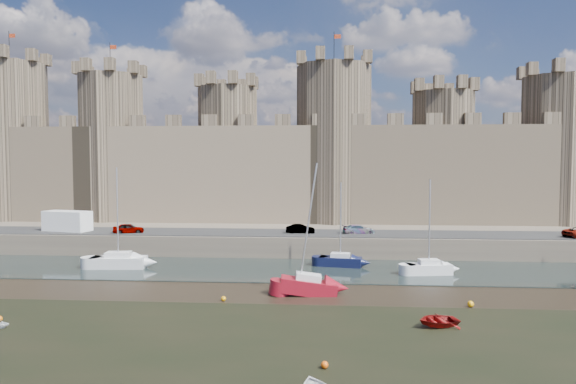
% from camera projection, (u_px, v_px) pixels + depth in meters
% --- Properties ---
extents(ground, '(160.00, 160.00, 0.00)m').
position_uv_depth(ground, '(311.00, 358.00, 29.51)').
color(ground, black).
rests_on(ground, ground).
extents(water_channel, '(160.00, 12.00, 0.08)m').
position_uv_depth(water_channel, '(317.00, 270.00, 53.41)').
color(water_channel, black).
rests_on(water_channel, ground).
extents(quay, '(160.00, 60.00, 2.50)m').
position_uv_depth(quay, '(321.00, 220.00, 89.18)').
color(quay, '#4C443A').
rests_on(quay, ground).
extents(road, '(160.00, 7.00, 0.10)m').
position_uv_depth(road, '(319.00, 233.00, 63.22)').
color(road, black).
rests_on(road, quay).
extents(castle, '(108.50, 11.00, 29.00)m').
position_uv_depth(castle, '(316.00, 160.00, 76.68)').
color(castle, '#42382B').
rests_on(castle, quay).
extents(car_0, '(3.95, 2.42, 1.26)m').
position_uv_depth(car_0, '(129.00, 228.00, 63.25)').
color(car_0, gray).
rests_on(car_0, quay).
extents(car_1, '(3.53, 1.24, 1.16)m').
position_uv_depth(car_1, '(300.00, 229.00, 63.11)').
color(car_1, gray).
rests_on(car_1, quay).
extents(car_2, '(4.16, 2.35, 1.14)m').
position_uv_depth(car_2, '(359.00, 229.00, 62.87)').
color(car_2, gray).
rests_on(car_2, quay).
extents(van, '(6.40, 3.81, 2.61)m').
position_uv_depth(van, '(67.00, 221.00, 64.96)').
color(van, white).
rests_on(van, quay).
extents(sailboat_0, '(5.86, 2.66, 10.68)m').
position_uv_depth(sailboat_0, '(118.00, 261.00, 54.45)').
color(sailboat_0, silver).
rests_on(sailboat_0, ground).
extents(sailboat_1, '(4.74, 2.46, 9.04)m').
position_uv_depth(sailboat_1, '(340.00, 260.00, 55.28)').
color(sailboat_1, black).
rests_on(sailboat_1, ground).
extents(sailboat_2, '(4.59, 2.30, 9.50)m').
position_uv_depth(sailboat_2, '(429.00, 267.00, 51.32)').
color(sailboat_2, silver).
rests_on(sailboat_2, ground).
extents(sailboat_4, '(4.96, 2.29, 11.26)m').
position_uv_depth(sailboat_4, '(308.00, 285.00, 43.75)').
color(sailboat_4, maroon).
rests_on(sailboat_4, ground).
extents(dinghy_3, '(1.34, 1.17, 0.68)m').
position_uv_depth(dinghy_3, '(0.00, 323.00, 34.81)').
color(dinghy_3, silver).
rests_on(dinghy_3, ground).
extents(dinghy_4, '(3.78, 3.35, 0.65)m').
position_uv_depth(dinghy_4, '(438.00, 322.00, 35.10)').
color(dinghy_4, maroon).
rests_on(dinghy_4, ground).
extents(buoy_1, '(0.41, 0.41, 0.41)m').
position_uv_depth(buoy_1, '(224.00, 299.00, 41.67)').
color(buoy_1, '#F09D0A').
rests_on(buoy_1, ground).
extents(buoy_2, '(0.41, 0.41, 0.41)m').
position_uv_depth(buoy_2, '(325.00, 365.00, 28.00)').
color(buoy_2, '#D34C09').
rests_on(buoy_2, ground).
extents(buoy_3, '(0.51, 0.51, 0.51)m').
position_uv_depth(buoy_3, '(471.00, 304.00, 39.88)').
color(buoy_3, orange).
rests_on(buoy_3, ground).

